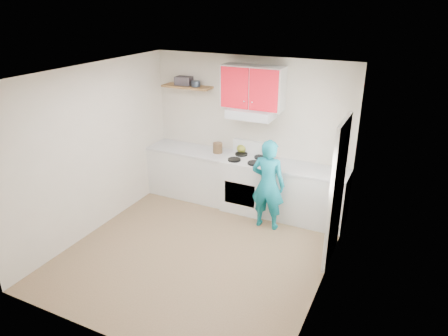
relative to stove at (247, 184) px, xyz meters
The scene contains 21 objects.
floor 1.64m from the stove, 93.63° to the right, with size 3.80×3.80×0.00m, color brown.
ceiling 2.66m from the stove, 93.63° to the right, with size 3.60×3.80×0.04m, color white.
back_wall 0.91m from the stove, 107.10° to the left, with size 3.60×0.04×2.60m, color beige.
front_wall 3.58m from the stove, 91.65° to the right, with size 3.60×0.04×2.60m, color beige.
left_wall 2.61m from the stove, 140.34° to the right, with size 0.04×3.80×2.60m, color beige.
right_wall 2.46m from the stove, 42.81° to the right, with size 0.04×3.80×2.60m, color beige.
door 1.97m from the stove, 27.58° to the right, with size 0.05×0.85×2.05m, color white.
door_glass 2.11m from the stove, 27.97° to the right, with size 0.01×0.55×0.95m, color white.
counter_left 1.14m from the stove, behind, with size 1.52×0.60×0.90m, color silver.
counter_right 1.04m from the stove, ahead, with size 1.32×0.60×0.90m, color silver.
stove is the anchor object (origin of this frame).
range_hood 1.24m from the stove, 90.00° to the left, with size 0.76×0.44×0.15m, color silver.
upper_cabinets 1.67m from the stove, 90.00° to the left, with size 1.02×0.33×0.70m, color red.
shelf 2.01m from the stove, behind, with size 0.90×0.30×0.04m, color brown.
books 2.13m from the stove, behind, with size 0.28×0.20×0.15m, color #383137.
tin 1.95m from the stove, behind, with size 0.16×0.16×0.10m, color #333D4C.
kettle 0.64m from the stove, 130.19° to the left, with size 0.19×0.19×0.16m, color olive.
crock 0.81m from the stove, behind, with size 0.17×0.17×0.20m, color #4D3821.
cutting_board 0.83m from the stove, ahead, with size 0.29×0.22×0.02m, color olive.
silicone_mat 1.36m from the stove, ahead, with size 0.28×0.23×0.01m, color red.
person 0.77m from the stove, 40.00° to the right, with size 0.54×0.36×1.49m, color #0E6F80.
Camera 1 is at (2.59, -4.50, 3.47)m, focal length 33.10 mm.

